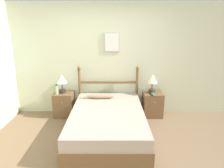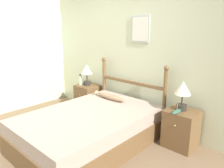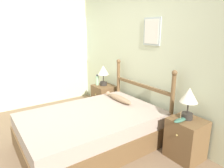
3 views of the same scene
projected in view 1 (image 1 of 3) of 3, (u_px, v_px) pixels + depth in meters
ground_plane at (101, 154)px, 3.32m from camera, size 16.00×16.00×0.00m
wall_back at (104, 60)px, 4.62m from camera, size 6.40×0.08×2.55m
bed at (107, 123)px, 3.82m from camera, size 1.39×2.05×0.51m
headboard at (108, 88)px, 4.66m from camera, size 1.41×0.08×1.16m
nightstand_left at (64, 104)px, 4.65m from camera, size 0.44×0.43×0.56m
nightstand_right at (152, 104)px, 4.65m from camera, size 0.44×0.43×0.56m
table_lamp_left at (61, 81)px, 4.49m from camera, size 0.23×0.23×0.43m
table_lamp_right at (152, 81)px, 4.50m from camera, size 0.23×0.23×0.43m
bottle at (56, 90)px, 4.45m from camera, size 0.06×0.06×0.23m
model_boat at (153, 94)px, 4.44m from camera, size 0.08×0.24×0.15m
fish_pillow at (99, 96)px, 4.36m from camera, size 0.67×0.12×0.10m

